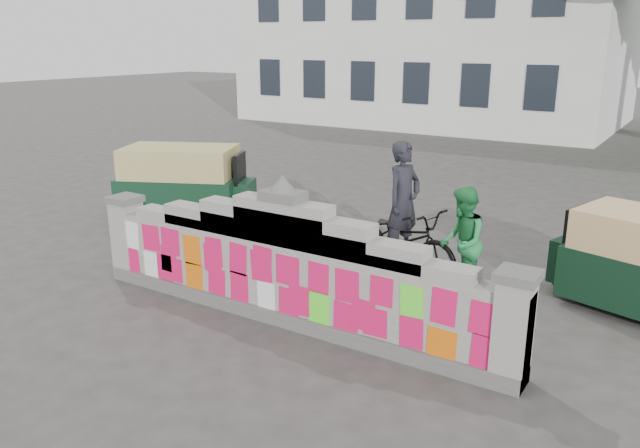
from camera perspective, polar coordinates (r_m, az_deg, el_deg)
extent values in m
plane|color=#383533|center=(8.53, -3.23, -8.80)|extent=(100.00, 100.00, 0.00)
cube|color=#4C4C49|center=(8.49, -3.24, -8.19)|extent=(6.40, 0.42, 0.20)
cube|color=gray|center=(8.29, -3.29, -5.05)|extent=(6.40, 0.32, 1.00)
cube|color=gray|center=(8.10, -3.36, -1.30)|extent=(5.20, 0.32, 0.14)
cube|color=gray|center=(8.08, -3.37, -0.83)|extent=(4.00, 0.32, 0.28)
cube|color=gray|center=(8.06, -3.38, -0.28)|extent=(2.60, 0.32, 0.44)
cube|color=gray|center=(8.04, -3.39, 0.19)|extent=(1.40, 0.32, 0.58)
cube|color=#4C4C49|center=(7.95, -3.43, 2.62)|extent=(0.55, 0.36, 0.12)
cone|color=#4C4C49|center=(7.91, -3.45, 3.74)|extent=(0.36, 0.36, 0.22)
cube|color=gray|center=(10.26, -17.11, -1.39)|extent=(0.36, 0.40, 1.24)
cube|color=#4C4C49|center=(10.08, -17.43, 2.18)|extent=(0.44, 0.44, 0.10)
cube|color=gray|center=(7.09, 17.21, -9.53)|extent=(0.36, 0.40, 1.24)
cube|color=#4C4C49|center=(6.84, 17.68, -4.54)|extent=(0.44, 0.44, 0.10)
cube|color=silver|center=(30.50, 10.84, 16.89)|extent=(16.00, 10.00, 8.00)
imported|color=black|center=(10.09, 7.49, -1.44)|extent=(2.25, 1.23, 1.12)
imported|color=black|center=(9.97, 7.58, 0.68)|extent=(0.61, 0.78, 1.90)
imported|color=#248441|center=(9.27, 12.83, -1.68)|extent=(0.86, 0.96, 1.64)
cube|color=black|center=(13.22, -12.52, 2.59)|extent=(2.74, 2.20, 0.80)
cube|color=tan|center=(13.08, -12.72, 5.58)|extent=(2.53, 2.07, 0.60)
cube|color=black|center=(12.85, -7.25, 2.45)|extent=(0.75, 0.85, 0.70)
cube|color=black|center=(12.72, -7.35, 5.09)|extent=(0.37, 0.67, 0.60)
cylinder|color=black|center=(12.90, -6.77, 1.14)|extent=(0.51, 0.32, 0.50)
cylinder|color=black|center=(13.15, -16.97, 0.82)|extent=(0.51, 0.32, 0.50)
cylinder|color=black|center=(14.12, -15.14, 2.02)|extent=(0.51, 0.32, 0.50)
cube|color=black|center=(10.00, 22.08, -3.07)|extent=(0.61, 0.74, 0.64)
cube|color=black|center=(9.84, 22.42, -0.07)|extent=(0.24, 0.63, 0.55)
cylinder|color=black|center=(10.13, 21.46, -4.41)|extent=(0.47, 0.23, 0.46)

